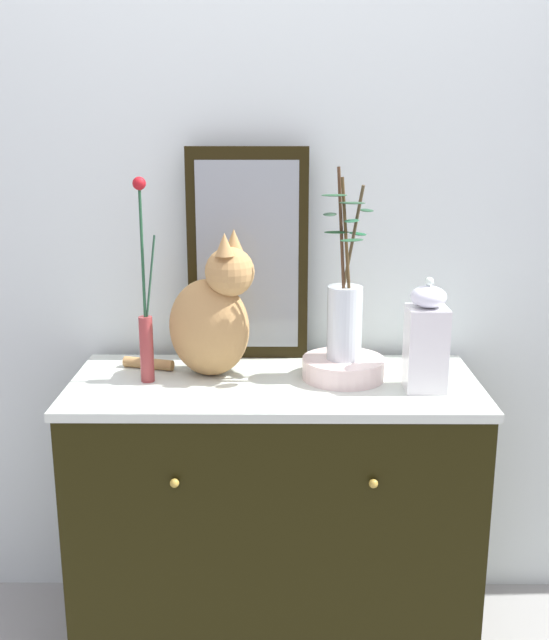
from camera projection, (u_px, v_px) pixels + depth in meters
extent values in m
plane|color=gray|center=(274.00, 638.00, 2.35)|extent=(6.00, 6.00, 0.00)
cube|color=silver|center=(275.00, 209.00, 2.34)|extent=(4.40, 0.08, 2.60)
cube|color=black|center=(274.00, 519.00, 2.25)|extent=(1.14, 0.49, 0.82)
cube|color=silver|center=(274.00, 385.00, 2.14)|extent=(1.16, 0.50, 0.02)
sphere|color=#B79338|center=(175.00, 483.00, 1.94)|extent=(0.02, 0.02, 0.02)
sphere|color=#B79338|center=(373.00, 484.00, 1.93)|extent=(0.02, 0.02, 0.02)
cube|color=black|center=(248.00, 255.00, 2.28)|extent=(0.36, 0.03, 0.64)
cube|color=gray|center=(248.00, 256.00, 2.27)|extent=(0.31, 0.01, 0.57)
ellipsoid|color=#AE824C|center=(209.00, 328.00, 2.16)|extent=(0.27, 0.22, 0.28)
sphere|color=#AE824C|center=(230.00, 272.00, 2.10)|extent=(0.14, 0.14, 0.14)
cone|color=#AE824C|center=(234.00, 240.00, 2.11)|extent=(0.05, 0.05, 0.06)
cone|color=#AE824C|center=(225.00, 244.00, 2.04)|extent=(0.05, 0.05, 0.06)
cylinder|color=#AE824C|center=(148.00, 364.00, 2.24)|extent=(0.16, 0.07, 0.03)
cylinder|color=maroon|center=(147.00, 349.00, 2.11)|extent=(0.04, 0.04, 0.19)
cylinder|color=#204A2E|center=(142.00, 255.00, 2.05)|extent=(0.01, 0.01, 0.35)
sphere|color=#A3121A|center=(139.00, 183.00, 2.00)|extent=(0.04, 0.04, 0.04)
cylinder|color=#224630|center=(151.00, 276.00, 2.06)|extent=(0.04, 0.01, 0.23)
cylinder|color=silver|center=(343.00, 368.00, 2.16)|extent=(0.24, 0.24, 0.06)
cylinder|color=silver|center=(344.00, 323.00, 2.12)|extent=(0.10, 0.10, 0.21)
cylinder|color=#472F1D|center=(342.00, 244.00, 2.05)|extent=(0.03, 0.03, 0.41)
ellipsoid|color=#1E4B26|center=(337.00, 232.00, 2.05)|extent=(0.07, 0.04, 0.01)
ellipsoid|color=#27422E|center=(330.00, 214.00, 2.01)|extent=(0.05, 0.08, 0.01)
ellipsoid|color=#21452B|center=(334.00, 195.00, 1.98)|extent=(0.07, 0.04, 0.01)
cylinder|color=#49361C|center=(347.00, 249.00, 2.05)|extent=(0.04, 0.01, 0.39)
ellipsoid|color=#20492D|center=(352.00, 240.00, 2.01)|extent=(0.08, 0.06, 0.01)
ellipsoid|color=#1F5337|center=(352.00, 221.00, 2.02)|extent=(0.06, 0.08, 0.01)
ellipsoid|color=#26462F|center=(352.00, 203.00, 2.00)|extent=(0.08, 0.05, 0.01)
cylinder|color=#4A3D26|center=(351.00, 250.00, 2.09)|extent=(0.06, 0.06, 0.36)
ellipsoid|color=#18512E|center=(358.00, 234.00, 2.09)|extent=(0.06, 0.08, 0.01)
ellipsoid|color=#20442C|center=(366.00, 210.00, 2.11)|extent=(0.05, 0.08, 0.01)
cube|color=white|center=(426.00, 349.00, 2.05)|extent=(0.11, 0.11, 0.23)
ellipsoid|color=white|center=(428.00, 297.00, 2.01)|extent=(0.10, 0.10, 0.06)
sphere|color=white|center=(429.00, 282.00, 2.00)|extent=(0.02, 0.02, 0.02)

